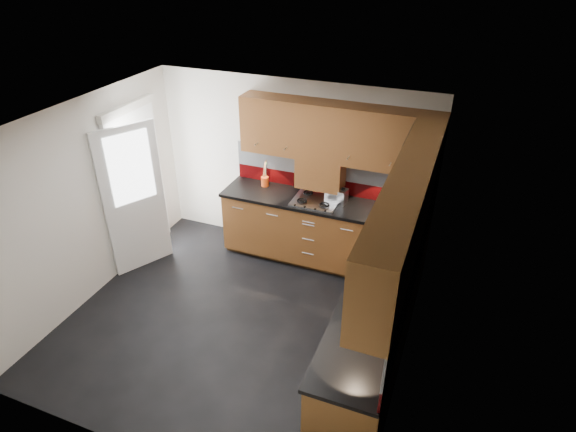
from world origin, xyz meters
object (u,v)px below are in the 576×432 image
at_px(gas_hob, 316,200).
at_px(food_processor, 400,238).
at_px(utensil_pot, 265,180).
at_px(toaster, 336,195).

xyz_separation_m(gas_hob, food_processor, (1.19, -0.72, 0.13)).
relative_size(gas_hob, utensil_pot, 1.55).
relative_size(utensil_pot, food_processor, 1.19).
height_order(gas_hob, utensil_pot, utensil_pot).
relative_size(utensil_pot, toaster, 1.33).
bearing_deg(food_processor, utensil_pot, 155.72).
bearing_deg(utensil_pot, gas_hob, -12.17).
bearing_deg(toaster, utensil_pot, 175.48).
relative_size(gas_hob, food_processor, 1.83).
height_order(utensil_pot, toaster, utensil_pot).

